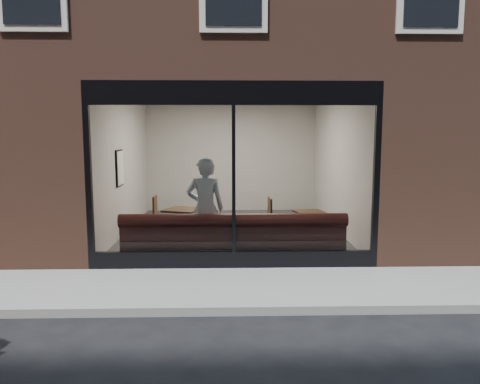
{
  "coord_description": "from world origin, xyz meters",
  "views": [
    {
      "loc": [
        -0.1,
        -5.86,
        2.36
      ],
      "look_at": [
        0.12,
        2.4,
        1.29
      ],
      "focal_mm": 35.0,
      "sensor_mm": 36.0,
      "label": 1
    }
  ],
  "objects_px": {
    "person": "(205,208)",
    "cafe_table_right": "(310,212)",
    "cafe_table_left": "(183,210)",
    "cafe_chair_left": "(147,228)",
    "banquette": "(234,250)",
    "cafe_chair_right": "(261,230)"
  },
  "relations": [
    {
      "from": "banquette",
      "to": "cafe_table_left",
      "type": "relative_size",
      "value": 5.92
    },
    {
      "from": "person",
      "to": "cafe_table_right",
      "type": "relative_size",
      "value": 3.39
    },
    {
      "from": "cafe_table_right",
      "to": "cafe_chair_right",
      "type": "xyz_separation_m",
      "value": [
        -0.95,
        0.6,
        -0.5
      ]
    },
    {
      "from": "person",
      "to": "cafe_chair_right",
      "type": "relative_size",
      "value": 4.33
    },
    {
      "from": "banquette",
      "to": "cafe_table_right",
      "type": "xyz_separation_m",
      "value": [
        1.56,
        0.98,
        0.52
      ]
    },
    {
      "from": "banquette",
      "to": "person",
      "type": "distance_m",
      "value": 0.93
    },
    {
      "from": "banquette",
      "to": "cafe_chair_left",
      "type": "height_order",
      "value": "banquette"
    },
    {
      "from": "cafe_chair_left",
      "to": "cafe_table_left",
      "type": "bearing_deg",
      "value": 146.09
    },
    {
      "from": "cafe_table_left",
      "to": "cafe_table_right",
      "type": "relative_size",
      "value": 1.21
    },
    {
      "from": "banquette",
      "to": "cafe_chair_right",
      "type": "bearing_deg",
      "value": 68.75
    },
    {
      "from": "cafe_chair_left",
      "to": "cafe_chair_right",
      "type": "height_order",
      "value": "cafe_chair_right"
    },
    {
      "from": "person",
      "to": "cafe_chair_right",
      "type": "distance_m",
      "value": 1.88
    },
    {
      "from": "person",
      "to": "cafe_chair_left",
      "type": "height_order",
      "value": "person"
    },
    {
      "from": "person",
      "to": "cafe_chair_left",
      "type": "relative_size",
      "value": 4.74
    },
    {
      "from": "cafe_table_right",
      "to": "cafe_chair_left",
      "type": "bearing_deg",
      "value": 164.4
    },
    {
      "from": "person",
      "to": "cafe_table_left",
      "type": "xyz_separation_m",
      "value": [
        -0.52,
        1.08,
        -0.21
      ]
    },
    {
      "from": "person",
      "to": "cafe_table_left",
      "type": "distance_m",
      "value": 1.22
    },
    {
      "from": "cafe_table_right",
      "to": "person",
      "type": "bearing_deg",
      "value": -161.04
    },
    {
      "from": "person",
      "to": "cafe_table_right",
      "type": "xyz_separation_m",
      "value": [
        2.08,
        0.72,
        -0.21
      ]
    },
    {
      "from": "cafe_table_right",
      "to": "cafe_chair_left",
      "type": "relative_size",
      "value": 1.4
    },
    {
      "from": "banquette",
      "to": "cafe_table_left",
      "type": "bearing_deg",
      "value": 127.89
    },
    {
      "from": "banquette",
      "to": "cafe_chair_right",
      "type": "height_order",
      "value": "banquette"
    }
  ]
}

